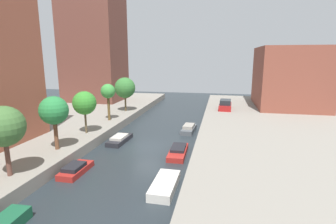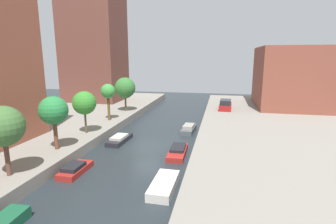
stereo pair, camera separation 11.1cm
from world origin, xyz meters
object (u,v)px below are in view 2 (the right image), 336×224
Objects in this scene: street_tree_4 at (108,92)px; parked_car at (225,105)px; moored_boat_right_2 at (178,151)px; street_tree_5 at (125,88)px; moored_boat_right_1 at (164,185)px; street_tree_3 at (84,103)px; apartment_tower_far at (94,49)px; street_tree_2 at (54,111)px; moored_boat_left_2 at (119,139)px; street_tree_1 at (3,127)px; low_block_right at (289,77)px; moored_boat_left_1 at (75,169)px; moored_boat_right_3 at (189,129)px.

street_tree_4 reaches higher than parked_car.
street_tree_5 is at bearing 127.00° from moored_boat_right_2.
moored_boat_right_1 is (10.47, -14.42, -4.35)m from street_tree_4.
street_tree_3 is 11.94m from street_tree_5.
apartment_tower_far reaches higher than street_tree_4.
street_tree_2 is 1.09× the size of moored_boat_right_2.
moored_boat_left_2 is 7.16m from moored_boat_right_2.
moored_boat_left_2 is (3.53, 5.76, -4.15)m from street_tree_2.
street_tree_5 is at bearing 90.00° from street_tree_1.
low_block_right reaches higher than street_tree_3.
moored_boat_right_3 is (7.33, 13.42, 0.06)m from moored_boat_left_1.
apartment_tower_far is 4.31× the size of moored_boat_right_2.
moored_boat_left_2 is at bearing -57.96° from apartment_tower_far.
low_block_right is 2.98× the size of moored_boat_right_2.
moored_boat_left_2 is (-11.27, -15.72, -1.33)m from parked_car.
street_tree_5 is at bearing 90.00° from street_tree_2.
street_tree_2 is at bearing -90.00° from street_tree_3.
street_tree_4 is 7.74m from moored_boat_left_2.
moored_boat_right_2 is at bearing -122.56° from low_block_right.
street_tree_1 reaches higher than parked_car.
parked_car is 1.16× the size of moored_boat_right_3.
low_block_right is 2.56× the size of street_tree_5.
moored_boat_left_1 is at bearing 46.10° from street_tree_1.
apartment_tower_far is at bearing 169.18° from parked_car.
street_tree_1 is at bearing -122.02° from moored_boat_right_3.
moored_boat_right_2 is at bearing -104.02° from parked_car.
street_tree_5 is at bearing 98.91° from moored_boat_left_1.
low_block_right reaches higher than moored_boat_left_2.
street_tree_2 is 11.63m from moored_boat_right_2.
street_tree_4 is 1.42× the size of moored_boat_left_1.
apartment_tower_far is at bearing 113.34° from moored_boat_left_1.
moored_boat_left_1 reaches higher than moored_boat_right_2.
moored_boat_right_2 reaches higher than moored_boat_right_1.
parked_car is 1.04× the size of moored_boat_right_2.
moored_boat_left_1 is 9.21m from moored_boat_right_2.
apartment_tower_far is 4.63× the size of moored_boat_left_2.
moored_boat_right_3 is (0.05, 7.77, 0.08)m from moored_boat_right_2.
moored_boat_right_2 is (-4.51, -18.05, -1.34)m from parked_car.
moored_boat_right_2 is at bearing 37.84° from moored_boat_left_1.
moored_boat_right_3 is (10.36, 16.56, -4.09)m from street_tree_1.
street_tree_5 is 15.71m from parked_car.
moored_boat_right_1 is (19.65, -29.38, -10.08)m from apartment_tower_far.
street_tree_2 is 5.17m from street_tree_3.
street_tree_5 reaches higher than moored_boat_left_2.
moored_boat_right_1 is (10.47, -20.41, -4.20)m from street_tree_5.
street_tree_3 is 0.96× the size of street_tree_4.
apartment_tower_far is 1.45× the size of low_block_right.
low_block_right is at bearing 52.48° from moored_boat_left_1.
street_tree_3 is 1.03× the size of moored_boat_right_2.
moored_boat_right_1 is at bearing -39.00° from street_tree_3.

